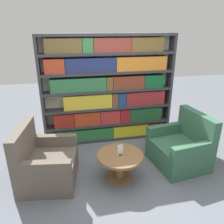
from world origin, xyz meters
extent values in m
plane|color=slate|center=(0.00, 0.00, 0.00)|extent=(14.00, 14.00, 0.00)
cube|color=silver|center=(0.00, 1.56, 1.09)|extent=(2.66, 0.05, 2.19)
cube|color=#333338|center=(-1.31, 1.44, 1.09)|extent=(0.05, 0.30, 2.19)
cube|color=#333338|center=(1.31, 1.44, 1.09)|extent=(0.05, 0.30, 2.19)
cube|color=#333338|center=(0.00, 1.44, 0.03)|extent=(2.56, 0.30, 0.05)
cube|color=#333338|center=(0.00, 1.44, 0.36)|extent=(2.56, 0.30, 0.05)
cube|color=#333338|center=(0.00, 1.44, 0.73)|extent=(2.56, 0.30, 0.05)
cube|color=#333338|center=(0.00, 1.44, 1.09)|extent=(2.56, 0.30, 0.05)
cube|color=#333338|center=(0.00, 1.44, 1.46)|extent=(2.56, 0.30, 0.05)
cube|color=#333338|center=(0.00, 1.44, 1.82)|extent=(2.56, 0.30, 0.05)
cube|color=#333338|center=(0.00, 1.44, 2.16)|extent=(2.56, 0.30, 0.05)
cube|color=#297036|center=(-0.55, 1.41, 0.18)|extent=(1.26, 0.20, 0.25)
cube|color=gold|center=(0.46, 1.41, 0.18)|extent=(0.76, 0.20, 0.25)
cube|color=#A22D21|center=(1.03, 1.41, 0.18)|extent=(0.35, 0.20, 0.25)
cube|color=maroon|center=(-0.93, 1.41, 0.53)|extent=(0.39, 0.20, 0.29)
cube|color=#B13A1E|center=(-0.46, 1.41, 0.53)|extent=(0.52, 0.20, 0.29)
cube|color=#B12F2C|center=(0.01, 1.41, 0.53)|extent=(0.41, 0.20, 0.29)
cube|color=maroon|center=(0.33, 1.41, 0.53)|extent=(0.21, 0.20, 0.29)
cube|color=#1F552D|center=(0.79, 1.41, 0.53)|extent=(0.69, 0.20, 0.29)
cube|color=gold|center=(-0.43, 1.41, 0.90)|extent=(0.96, 0.20, 0.29)
cube|color=brown|center=(0.11, 1.41, 0.90)|extent=(0.12, 0.20, 0.29)
cube|color=navy|center=(0.26, 1.41, 0.90)|extent=(0.16, 0.20, 0.29)
cube|color=maroon|center=(0.77, 1.41, 0.90)|extent=(0.83, 0.20, 0.29)
cube|color=#306F44|center=(-0.60, 1.41, 1.25)|extent=(1.07, 0.20, 0.26)
cube|color=brown|center=(0.01, 1.41, 1.25)|extent=(0.13, 0.20, 0.26)
cube|color=brown|center=(0.40, 1.41, 1.25)|extent=(0.64, 0.20, 0.26)
cube|color=#145A2F|center=(0.93, 1.41, 1.25)|extent=(0.41, 0.20, 0.26)
cube|color=#B13C22|center=(-1.02, 1.41, 1.62)|extent=(0.37, 0.20, 0.27)
cube|color=navy|center=(-0.35, 1.41, 1.62)|extent=(0.96, 0.20, 0.27)
cube|color=orange|center=(0.65, 1.41, 1.62)|extent=(1.02, 0.20, 0.27)
cube|color=brown|center=(-0.83, 1.41, 1.98)|extent=(0.66, 0.20, 0.26)
cube|color=#347542|center=(-0.40, 1.41, 1.98)|extent=(0.20, 0.20, 0.26)
cube|color=brown|center=(0.06, 1.41, 1.98)|extent=(0.71, 0.20, 0.26)
cube|color=brown|center=(0.75, 1.41, 1.98)|extent=(0.65, 0.20, 0.26)
cube|color=brown|center=(-1.19, 0.25, 0.20)|extent=(0.95, 1.01, 0.41)
cube|color=brown|center=(-1.53, 0.30, 0.67)|extent=(0.27, 0.91, 0.52)
cube|color=brown|center=(-1.18, -0.14, 0.50)|extent=(0.69, 0.22, 0.19)
cube|color=brown|center=(-1.07, 0.62, 0.50)|extent=(0.69, 0.22, 0.19)
cube|color=#336047|center=(1.01, 0.25, 0.20)|extent=(0.94, 1.00, 0.41)
cube|color=#336047|center=(1.35, 0.30, 0.67)|extent=(0.26, 0.91, 0.52)
cube|color=#336047|center=(0.89, 0.63, 0.50)|extent=(0.69, 0.21, 0.19)
cube|color=#336047|center=(0.99, -0.14, 0.50)|extent=(0.69, 0.21, 0.19)
cylinder|color=brown|center=(-0.09, 0.06, 0.20)|extent=(0.13, 0.13, 0.40)
cylinder|color=brown|center=(-0.09, 0.06, 0.01)|extent=(0.40, 0.40, 0.03)
cylinder|color=brown|center=(-0.09, 0.06, 0.42)|extent=(0.73, 0.73, 0.04)
cube|color=black|center=(-0.09, 0.06, 0.45)|extent=(0.05, 0.06, 0.01)
cube|color=white|center=(-0.09, 0.06, 0.53)|extent=(0.08, 0.01, 0.17)
camera|label=1|loc=(-0.82, -2.77, 2.29)|focal=35.00mm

